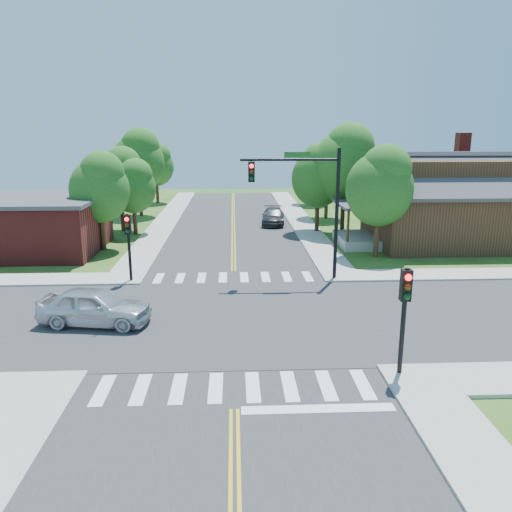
{
  "coord_description": "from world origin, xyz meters",
  "views": [
    {
      "loc": [
        0.05,
        -20.79,
        8.11
      ],
      "look_at": [
        1.1,
        2.53,
        2.2
      ],
      "focal_mm": 35.0,
      "sensor_mm": 36.0,
      "label": 1
    }
  ],
  "objects_px": {
    "house_ne": "(443,199)",
    "car_silver": "(95,307)",
    "car_dgrey": "(273,217)",
    "signal_mast_ne": "(306,193)",
    "signal_pole_se": "(405,302)",
    "signal_pole_nw": "(128,235)"
  },
  "relations": [
    {
      "from": "house_ne",
      "to": "car_silver",
      "type": "xyz_separation_m",
      "value": [
        -21.01,
        -14.76,
        -2.52
      ]
    },
    {
      "from": "house_ne",
      "to": "car_dgrey",
      "type": "relative_size",
      "value": 2.67
    },
    {
      "from": "signal_mast_ne",
      "to": "signal_pole_se",
      "type": "xyz_separation_m",
      "value": [
        1.69,
        -11.21,
        -2.19
      ]
    },
    {
      "from": "house_ne",
      "to": "signal_mast_ne",
      "type": "bearing_deg",
      "value": -142.32
    },
    {
      "from": "signal_pole_nw",
      "to": "car_silver",
      "type": "bearing_deg",
      "value": -92.81
    },
    {
      "from": "signal_pole_nw",
      "to": "car_dgrey",
      "type": "bearing_deg",
      "value": 61.65
    },
    {
      "from": "signal_mast_ne",
      "to": "signal_pole_nw",
      "type": "distance_m",
      "value": 9.76
    },
    {
      "from": "signal_pole_se",
      "to": "house_ne",
      "type": "distance_m",
      "value": 22.03
    },
    {
      "from": "house_ne",
      "to": "car_dgrey",
      "type": "height_order",
      "value": "house_ne"
    },
    {
      "from": "signal_pole_se",
      "to": "signal_pole_nw",
      "type": "height_order",
      "value": "same"
    },
    {
      "from": "signal_pole_se",
      "to": "car_silver",
      "type": "relative_size",
      "value": 0.77
    },
    {
      "from": "signal_mast_ne",
      "to": "signal_pole_se",
      "type": "relative_size",
      "value": 1.89
    },
    {
      "from": "car_dgrey",
      "to": "signal_pole_se",
      "type": "bearing_deg",
      "value": -80.87
    },
    {
      "from": "signal_mast_ne",
      "to": "house_ne",
      "type": "distance_m",
      "value": 14.23
    },
    {
      "from": "signal_pole_se",
      "to": "car_dgrey",
      "type": "bearing_deg",
      "value": 94.28
    },
    {
      "from": "car_dgrey",
      "to": "car_silver",
      "type": "bearing_deg",
      "value": -107.42
    },
    {
      "from": "signal_mast_ne",
      "to": "signal_pole_nw",
      "type": "relative_size",
      "value": 1.89
    },
    {
      "from": "car_dgrey",
      "to": "signal_pole_nw",
      "type": "bearing_deg",
      "value": -113.51
    },
    {
      "from": "house_ne",
      "to": "car_silver",
      "type": "height_order",
      "value": "house_ne"
    },
    {
      "from": "signal_pole_se",
      "to": "house_ne",
      "type": "bearing_deg",
      "value": 64.42
    },
    {
      "from": "signal_pole_nw",
      "to": "car_dgrey",
      "type": "xyz_separation_m",
      "value": [
        9.1,
        16.86,
        -1.97
      ]
    },
    {
      "from": "signal_pole_se",
      "to": "car_dgrey",
      "type": "distance_m",
      "value": 28.21
    }
  ]
}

